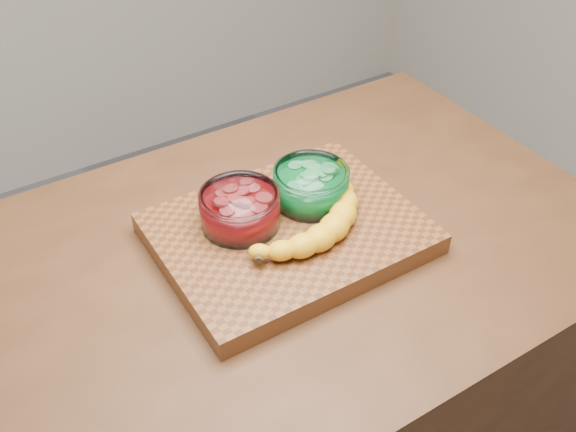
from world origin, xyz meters
TOP-DOWN VIEW (x-y plane):
  - counter at (0.00, 0.00)m, footprint 1.20×0.80m
  - cutting_board at (0.00, 0.00)m, footprint 0.45×0.35m
  - bowl_red at (-0.07, 0.05)m, footprint 0.14×0.14m
  - bowl_green at (0.07, 0.04)m, footprint 0.14×0.14m
  - banana at (0.02, -0.02)m, footprint 0.29×0.19m

SIDE VIEW (x-z plane):
  - counter at x=0.00m, z-range 0.00..0.90m
  - cutting_board at x=0.00m, z-range 0.90..0.94m
  - banana at x=0.02m, z-range 0.94..0.98m
  - bowl_green at x=0.07m, z-range 0.94..1.00m
  - bowl_red at x=-0.07m, z-range 0.94..1.01m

